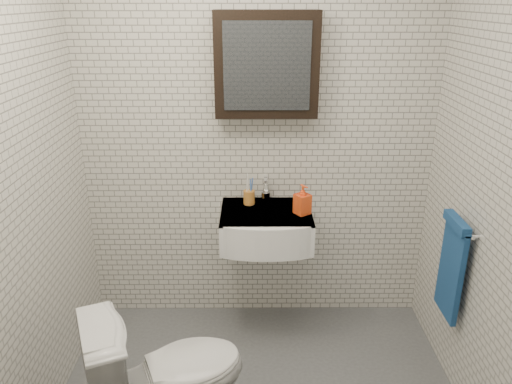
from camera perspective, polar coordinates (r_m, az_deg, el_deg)
room_shell at (r=2.09m, az=0.45°, el=4.83°), size 2.22×2.02×2.51m
washbasin at (r=3.04m, az=1.17°, el=-4.13°), size 0.55×0.50×0.20m
faucet at (r=3.15m, az=1.11°, el=0.06°), size 0.06×0.20×0.15m
mirror_cabinet at (r=2.96m, az=1.22°, el=14.31°), size 0.60×0.15×0.60m
towel_rail at (r=2.91m, az=21.50°, el=-7.60°), size 0.09×0.30×0.58m
toothbrush_cup at (r=3.12m, az=-0.80°, el=-0.53°), size 0.09×0.09×0.19m
soap_bottle at (r=2.98m, az=5.34°, el=-0.85°), size 0.12×0.12×0.18m
toilet at (r=2.58m, az=-9.96°, el=-19.95°), size 0.84×0.67×0.75m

